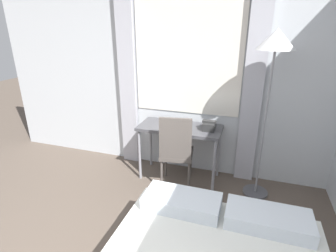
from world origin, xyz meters
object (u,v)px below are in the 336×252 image
Objects in this scene: standing_lamp at (274,55)px; desk_chair at (176,149)px; book at (181,125)px; telephone at (209,126)px; desk at (180,132)px.

desk_chair is at bearing -169.73° from standing_lamp.
desk_chair reaches higher than book.
desk_chair is 5.38× the size of telephone.
book is (-0.00, 0.04, 0.09)m from desk.
desk_chair is at bearing -84.57° from book.
standing_lamp is at bearing -7.25° from telephone.
standing_lamp is (0.98, 0.18, 1.13)m from desk_chair.
desk is at bearing 86.19° from desk_chair.
book is at bearing 175.38° from telephone.
desk_chair is 0.36m from book.
standing_lamp reaches higher than desk_chair.
desk is 0.28m from desk_chair.
telephone reaches higher than book.
telephone is at bearing 172.75° from standing_lamp.
desk is 1.09× the size of desk_chair.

